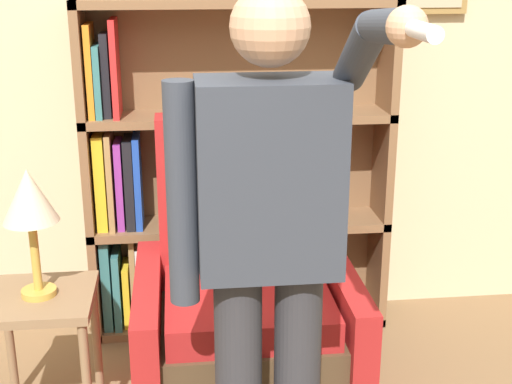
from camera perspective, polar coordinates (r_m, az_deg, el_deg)
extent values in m
cube|color=beige|center=(3.50, -3.05, 11.60)|extent=(8.00, 0.06, 2.80)
cube|color=brown|center=(3.47, -13.21, 1.19)|extent=(0.04, 0.28, 1.63)
cube|color=brown|center=(3.59, 10.12, 1.97)|extent=(0.04, 0.28, 1.63)
cube|color=brown|center=(3.58, -1.54, 2.23)|extent=(1.47, 0.01, 1.63)
cube|color=brown|center=(3.76, -1.26, -10.09)|extent=(1.47, 0.28, 0.04)
cube|color=brown|center=(3.54, -1.31, -2.60)|extent=(1.47, 0.28, 0.04)
cube|color=brown|center=(3.38, -1.38, 6.04)|extent=(1.47, 0.28, 0.04)
cube|color=brown|center=(3.31, -1.45, 14.93)|extent=(1.47, 0.28, 0.04)
cube|color=#337070|center=(3.65, -11.78, -6.93)|extent=(0.04, 0.22, 0.47)
cube|color=#337070|center=(3.66, -10.97, -7.41)|extent=(0.03, 0.23, 0.40)
cube|color=gold|center=(3.68, -10.26, -7.96)|extent=(0.03, 0.18, 0.32)
cube|color=#9E7A47|center=(3.64, -9.74, -6.80)|extent=(0.03, 0.19, 0.48)
cube|color=white|center=(3.65, -9.11, -7.22)|extent=(0.05, 0.19, 0.42)
cube|color=gold|center=(3.47, -12.28, 0.89)|extent=(0.05, 0.19, 0.46)
cube|color=#9E7A47|center=(3.46, -11.51, 0.97)|extent=(0.03, 0.23, 0.47)
cube|color=purple|center=(3.46, -10.82, 0.64)|extent=(0.03, 0.19, 0.42)
cube|color=black|center=(3.46, -10.06, 0.77)|extent=(0.04, 0.20, 0.44)
cube|color=#1E47B2|center=(3.45, -9.41, 0.88)|extent=(0.03, 0.20, 0.45)
cube|color=orange|center=(3.35, -13.07, 9.44)|extent=(0.03, 0.21, 0.42)
cube|color=#337070|center=(3.36, -12.46, 8.68)|extent=(0.03, 0.21, 0.33)
cube|color=black|center=(3.35, -11.88, 9.15)|extent=(0.04, 0.16, 0.38)
cube|color=red|center=(3.34, -11.19, 9.72)|extent=(0.03, 0.23, 0.44)
cube|color=#4C3823|center=(3.04, -0.74, -13.26)|extent=(0.69, 0.73, 0.43)
cube|color=#A31E1E|center=(2.88, -0.68, -9.02)|extent=(0.65, 0.61, 0.12)
cube|color=#A31E1E|center=(3.12, -1.38, -2.52)|extent=(0.69, 0.16, 0.97)
cube|color=#A31E1E|center=(2.99, -8.47, -12.16)|extent=(0.10, 0.81, 0.60)
cube|color=#A31E1E|center=(3.06, 6.78, -11.35)|extent=(0.10, 0.81, 0.60)
cube|color=#333842|center=(2.07, 1.06, 1.14)|extent=(0.42, 0.24, 0.58)
sphere|color=tan|center=(1.99, 1.13, 13.11)|extent=(0.22, 0.22, 0.22)
cylinder|color=#333842|center=(2.07, -5.97, -0.30)|extent=(0.09, 0.09, 0.67)
cylinder|color=#333842|center=(1.93, 8.31, 10.91)|extent=(0.09, 0.28, 0.23)
cylinder|color=#333842|center=(1.69, 10.58, 12.89)|extent=(0.08, 0.27, 0.10)
sphere|color=tan|center=(1.56, 11.99, 12.81)|extent=(0.09, 0.09, 0.09)
cylinder|color=white|center=(1.47, 13.16, 12.42)|extent=(0.04, 0.15, 0.04)
cube|color=#846647|center=(2.90, -16.91, -8.20)|extent=(0.41, 0.41, 0.04)
cylinder|color=#846647|center=(3.22, -19.07, -11.38)|extent=(0.04, 0.04, 0.53)
cylinder|color=#846647|center=(3.16, -12.66, -11.37)|extent=(0.04, 0.04, 0.53)
cylinder|color=gold|center=(2.89, -16.97, -7.66)|extent=(0.13, 0.13, 0.02)
cylinder|color=gold|center=(2.82, -17.25, -4.89)|extent=(0.03, 0.03, 0.28)
cone|color=beige|center=(2.74, -17.72, -0.28)|extent=(0.21, 0.21, 0.20)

